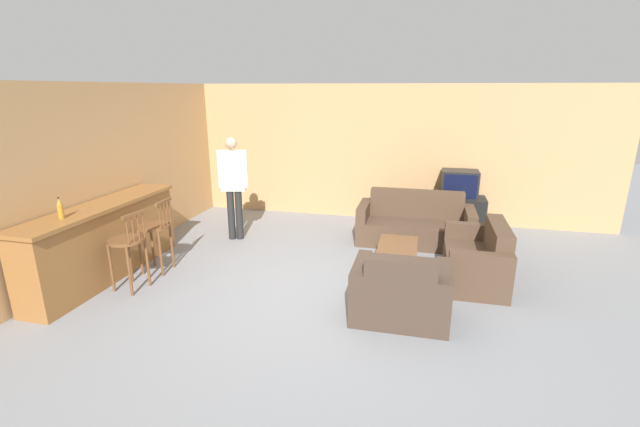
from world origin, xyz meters
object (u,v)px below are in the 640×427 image
couch_far (415,225)px  coffee_table (397,251)px  bar_chair_near (128,246)px  tv (460,184)px  tv_unit (457,213)px  bar_chair_mid (155,231)px  person_by_window (233,182)px  loveseat_right (478,260)px  armchair_near (400,294)px  bottle (60,209)px

couch_far → coffee_table: (-0.20, -1.39, 0.05)m
coffee_table → bar_chair_near: bearing=-159.1°
coffee_table → tv: size_ratio=1.48×
tv_unit → tv: tv is taller
bar_chair_mid → person_by_window: (0.50, 1.52, 0.41)m
loveseat_right → person_by_window: person_by_window is taller
tv_unit → armchair_near: bearing=-103.1°
loveseat_right → tv: 2.34m
bar_chair_near → couch_far: (3.51, 2.65, -0.29)m
loveseat_right → person_by_window: 4.02m
armchair_near → coffee_table: (-0.11, 1.21, 0.06)m
coffee_table → couch_far: bearing=81.7°
bottle → bar_chair_mid: bearing=60.0°
bar_chair_near → loveseat_right: size_ratio=0.77×
tv → person_by_window: size_ratio=0.36×
tv_unit → person_by_window: 4.09m
bottle → person_by_window: person_by_window is taller
couch_far → bottle: size_ratio=7.18×
bar_chair_mid → tv: 5.21m
couch_far → tv: (0.74, 0.94, 0.55)m
bar_chair_near → tv_unit: bar_chair_near is taller
bar_chair_mid → bottle: bottle is taller
loveseat_right → person_by_window: bearing=168.5°
loveseat_right → armchair_near: bearing=-127.1°
bar_chair_near → tv: 5.57m
coffee_table → tv_unit: (0.94, 2.34, -0.06)m
couch_far → coffee_table: couch_far is taller
bottle → tv: bearing=39.6°
couch_far → tv: tv is taller
bar_chair_near → coffee_table: (3.31, 1.26, -0.24)m
bar_chair_mid → coffee_table: (3.31, 0.67, -0.24)m
loveseat_right → coffee_table: size_ratio=1.45×
coffee_table → tv: bearing=68.1°
coffee_table → tv: 2.57m
loveseat_right → bottle: (-4.94, -1.70, 0.85)m
coffee_table → tv_unit: 2.52m
loveseat_right → bottle: bearing=-161.0°
bar_chair_mid → person_by_window: size_ratio=0.60×
bar_chair_near → armchair_near: bar_chair_near is taller
couch_far → person_by_window: 3.14m
coffee_table → person_by_window: 3.00m
armchair_near → tv_unit: armchair_near is taller
coffee_table → person_by_window: (-2.81, 0.85, 0.65)m
loveseat_right → bottle: bottle is taller
loveseat_right → tv_unit: bearing=93.4°
person_by_window → armchair_near: bearing=-35.2°
armchair_near → bottle: (-3.98, -0.43, 0.85)m
tv → bar_chair_mid: bearing=-144.7°
bottle → bar_chair_near: bearing=34.0°
bar_chair_mid → couch_far: bar_chair_mid is taller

